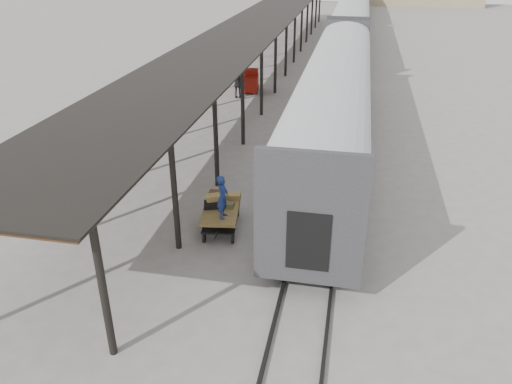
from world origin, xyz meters
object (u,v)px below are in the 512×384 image
at_px(luggage_tug, 251,82).
at_px(pedestrian, 238,84).
at_px(baggage_cart, 221,213).
at_px(porter, 223,197).

distance_m(luggage_tug, pedestrian, 1.80).
bearing_deg(pedestrian, luggage_tug, -114.72).
distance_m(baggage_cart, pedestrian, 17.12).
bearing_deg(porter, luggage_tug, 9.37).
distance_m(porter, pedestrian, 17.82).
bearing_deg(porter, pedestrian, 11.83).
bearing_deg(pedestrian, baggage_cart, 92.75).
height_order(luggage_tug, pedestrian, pedestrian).
xyz_separation_m(baggage_cart, luggage_tug, (-2.83, 18.50, 0.03)).
height_order(baggage_cart, porter, porter).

